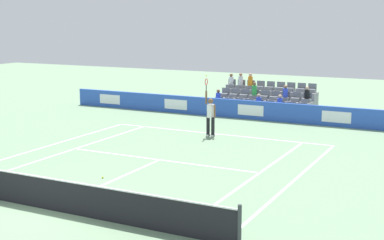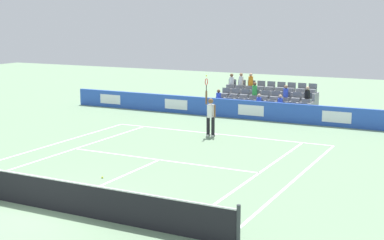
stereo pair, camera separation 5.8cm
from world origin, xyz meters
TOP-DOWN VIEW (x-y plane):
  - ground_plane at (0.00, 0.00)m, footprint 80.00×80.00m
  - line_baseline at (0.00, -11.89)m, footprint 10.97×0.10m
  - line_service at (0.00, -6.40)m, footprint 8.23×0.10m
  - line_centre_service at (0.00, -3.20)m, footprint 0.10×6.40m
  - line_singles_sideline_left at (4.12, -5.95)m, footprint 0.10×11.89m
  - line_singles_sideline_right at (-4.12, -5.95)m, footprint 0.10×11.89m
  - line_doubles_sideline_left at (5.49, -5.95)m, footprint 0.10×11.89m
  - line_doubles_sideline_right at (-5.49, -5.95)m, footprint 0.10×11.89m
  - line_centre_mark at (0.00, -11.79)m, footprint 0.10×0.20m
  - sponsor_barrier at (0.00, -16.31)m, footprint 23.08×0.22m
  - tennis_net at (0.00, 0.00)m, footprint 11.97×0.10m
  - tennis_player at (0.11, -11.29)m, footprint 0.53×0.37m
  - stadium_stand at (0.01, -18.62)m, footprint 5.58×2.85m
  - loose_tennis_ball at (0.47, -3.32)m, footprint 0.07×0.07m

SIDE VIEW (x-z plane):
  - ground_plane at x=0.00m, z-range 0.00..0.00m
  - line_baseline at x=0.00m, z-range 0.00..0.01m
  - line_service at x=0.00m, z-range 0.00..0.01m
  - line_centre_service at x=0.00m, z-range 0.00..0.01m
  - line_singles_sideline_left at x=4.12m, z-range 0.00..0.01m
  - line_singles_sideline_right at x=-4.12m, z-range 0.00..0.01m
  - line_doubles_sideline_left at x=5.49m, z-range 0.00..0.01m
  - line_doubles_sideline_right at x=-5.49m, z-range 0.00..0.01m
  - line_centre_mark at x=0.00m, z-range 0.00..0.01m
  - loose_tennis_ball at x=0.47m, z-range 0.00..0.07m
  - tennis_net at x=0.00m, z-range -0.04..1.03m
  - sponsor_barrier at x=0.00m, z-range 0.00..1.02m
  - stadium_stand at x=0.01m, z-range -0.54..1.65m
  - tennis_player at x=0.11m, z-range -0.43..2.42m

